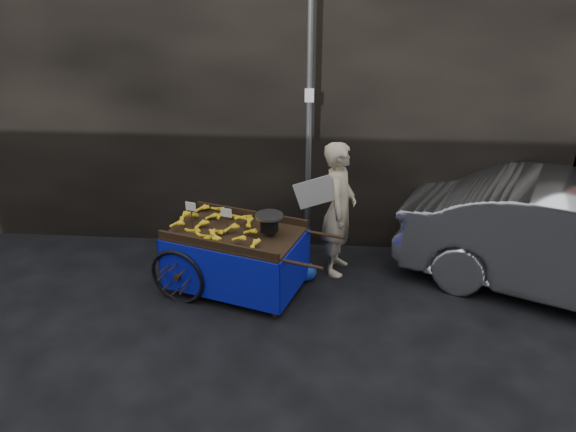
{
  "coord_description": "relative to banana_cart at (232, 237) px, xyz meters",
  "views": [
    {
      "loc": [
        0.59,
        -6.1,
        4.09
      ],
      "look_at": [
        0.08,
        0.5,
        0.99
      ],
      "focal_mm": 35.0,
      "sensor_mm": 36.0,
      "label": 1
    }
  ],
  "objects": [
    {
      "name": "ground",
      "position": [
        0.64,
        -0.28,
        -0.77
      ],
      "size": [
        80.0,
        80.0,
        0.0
      ],
      "primitive_type": "plane",
      "color": "black",
      "rests_on": "ground"
    },
    {
      "name": "vendor",
      "position": [
        1.38,
        0.59,
        0.18
      ],
      "size": [
        0.9,
        0.75,
        1.89
      ],
      "rotation": [
        0.0,
        0.0,
        1.41
      ],
      "color": "#C3B291",
      "rests_on": "ground"
    },
    {
      "name": "banana_cart",
      "position": [
        0.0,
        0.0,
        0.0
      ],
      "size": [
        2.48,
        1.65,
        1.24
      ],
      "rotation": [
        0.0,
        0.0,
        -0.3
      ],
      "color": "black",
      "rests_on": "ground"
    },
    {
      "name": "building_wall",
      "position": [
        1.03,
        2.32,
        1.73
      ],
      "size": [
        13.5,
        2.0,
        5.0
      ],
      "color": "black",
      "rests_on": "ground"
    },
    {
      "name": "street_pole",
      "position": [
        0.94,
        1.02,
        1.24
      ],
      "size": [
        0.12,
        0.1,
        4.0
      ],
      "color": "slate",
      "rests_on": "ground"
    },
    {
      "name": "plastic_bag",
      "position": [
        0.95,
        0.25,
        -0.63
      ],
      "size": [
        0.31,
        0.24,
        0.27
      ],
      "primitive_type": "ellipsoid",
      "color": "#173AAE",
      "rests_on": "ground"
    }
  ]
}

